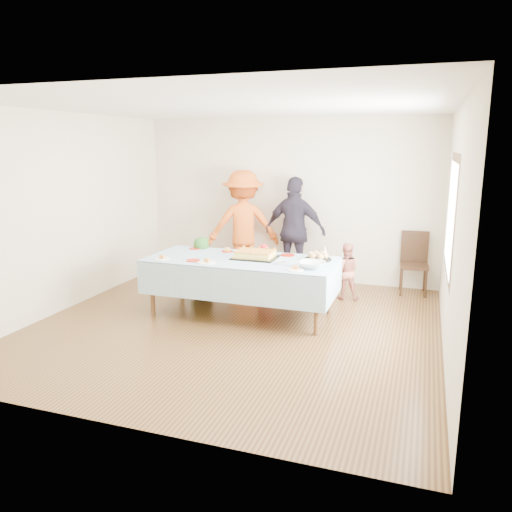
{
  "coord_description": "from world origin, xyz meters",
  "views": [
    {
      "loc": [
        2.2,
        -5.63,
        2.25
      ],
      "look_at": [
        0.18,
        0.3,
        0.86
      ],
      "focal_mm": 35.0,
      "sensor_mm": 36.0,
      "label": 1
    }
  ],
  "objects_px": {
    "birthday_cake": "(255,255)",
    "party_table": "(241,263)",
    "adult_left": "(243,226)",
    "dining_chair": "(414,259)"
  },
  "relations": [
    {
      "from": "party_table",
      "to": "birthday_cake",
      "type": "distance_m",
      "value": 0.22
    },
    {
      "from": "party_table",
      "to": "birthday_cake",
      "type": "bearing_deg",
      "value": 29.01
    },
    {
      "from": "dining_chair",
      "to": "adult_left",
      "type": "xyz_separation_m",
      "value": [
        -2.79,
        -0.08,
        0.39
      ]
    },
    {
      "from": "party_table",
      "to": "adult_left",
      "type": "distance_m",
      "value": 1.9
    },
    {
      "from": "birthday_cake",
      "to": "adult_left",
      "type": "height_order",
      "value": "adult_left"
    },
    {
      "from": "dining_chair",
      "to": "adult_left",
      "type": "height_order",
      "value": "adult_left"
    },
    {
      "from": "birthday_cake",
      "to": "party_table",
      "type": "bearing_deg",
      "value": -150.99
    },
    {
      "from": "party_table",
      "to": "birthday_cake",
      "type": "height_order",
      "value": "birthday_cake"
    },
    {
      "from": "party_table",
      "to": "dining_chair",
      "type": "relative_size",
      "value": 2.62
    },
    {
      "from": "party_table",
      "to": "adult_left",
      "type": "relative_size",
      "value": 1.35
    }
  ]
}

